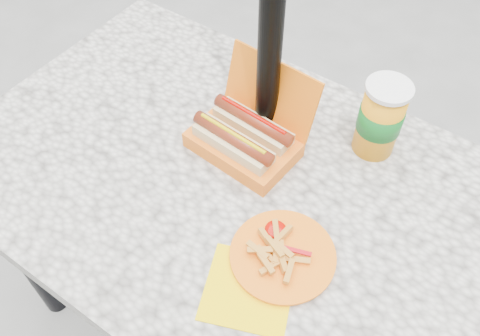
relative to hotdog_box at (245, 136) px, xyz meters
The scene contains 5 objects.
ground 0.80m from the hotdog_box, 86.14° to the right, with size 60.00×60.00×0.00m, color slate.
picnic_table 0.17m from the hotdog_box, 86.14° to the right, with size 1.20×0.80×0.75m.
hotdog_box is the anchor object (origin of this frame).
fries_plate 0.29m from the hotdog_box, 42.65° to the right, with size 0.22×0.30×0.04m.
soda_cup 0.29m from the hotdog_box, 35.94° to the left, with size 0.10×0.10×0.18m.
Camera 1 is at (0.41, -0.54, 1.62)m, focal length 38.00 mm.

